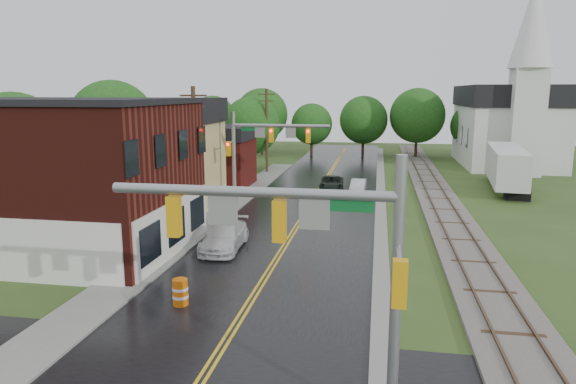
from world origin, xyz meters
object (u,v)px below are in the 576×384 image
(utility_pole_c, at_px, (267,129))
(suv_dark, at_px, (332,183))
(pickup_white, at_px, (225,237))
(church, at_px, (510,116))
(traffic_signal_near, at_px, (310,243))
(tree_left_c, at_px, (191,133))
(tree_left_b, at_px, (114,126))
(traffic_signal_far, at_px, (261,142))
(tree_left_a, at_px, (16,143))
(construction_barrel, at_px, (180,292))
(sedan_silver, at_px, (358,186))
(semi_trailer, at_px, (506,165))
(brick_building, at_px, (52,175))
(utility_pole_b, at_px, (195,152))
(tree_left_e, at_px, (252,127))

(utility_pole_c, relative_size, suv_dark, 2.01)
(utility_pole_c, bearing_deg, pickup_white, -82.55)
(church, distance_m, traffic_signal_near, 54.32)
(tree_left_c, bearing_deg, tree_left_b, -116.56)
(pickup_white, bearing_deg, traffic_signal_far, 89.40)
(utility_pole_c, xyz_separation_m, tree_left_a, (-13.05, -22.10, 0.39))
(construction_barrel, bearing_deg, sedan_silver, 76.31)
(tree_left_c, bearing_deg, suv_dark, -18.25)
(semi_trailer, bearing_deg, construction_barrel, -123.19)
(brick_building, height_order, traffic_signal_far, brick_building)
(utility_pole_b, distance_m, construction_barrel, 14.49)
(construction_barrel, bearing_deg, utility_pole_b, 107.05)
(tree_left_c, height_order, sedan_silver, tree_left_c)
(traffic_signal_far, height_order, semi_trailer, traffic_signal_far)
(tree_left_c, distance_m, sedan_silver, 18.66)
(suv_dark, xyz_separation_m, pickup_white, (-4.28, -18.52, 0.09))
(pickup_white, bearing_deg, tree_left_a, 159.85)
(tree_left_c, bearing_deg, utility_pole_c, 30.20)
(traffic_signal_far, height_order, suv_dark, traffic_signal_far)
(tree_left_b, relative_size, sedan_silver, 2.73)
(tree_left_a, bearing_deg, sedan_silver, 27.69)
(brick_building, height_order, traffic_signal_near, brick_building)
(pickup_white, bearing_deg, tree_left_e, 98.80)
(utility_pole_b, relative_size, tree_left_c, 1.18)
(traffic_signal_near, xyz_separation_m, utility_pole_c, (-10.27, 42.00, -0.25))
(suv_dark, relative_size, pickup_white, 0.91)
(brick_building, bearing_deg, utility_pole_b, 50.93)
(utility_pole_c, relative_size, pickup_white, 1.84)
(tree_left_c, xyz_separation_m, semi_trailer, (30.16, -2.05, -2.26))
(church, xyz_separation_m, pickup_white, (-23.20, -37.28, -5.12))
(brick_building, distance_m, construction_barrel, 12.14)
(traffic_signal_far, relative_size, suv_dark, 1.64)
(tree_left_b, xyz_separation_m, sedan_silver, (21.30, 2.23, -5.13))
(church, bearing_deg, construction_barrel, -116.80)
(traffic_signal_near, bearing_deg, utility_pole_c, 103.74)
(utility_pole_c, distance_m, sedan_silver, 14.83)
(church, relative_size, construction_barrel, 17.81)
(church, relative_size, semi_trailer, 1.65)
(tree_left_c, relative_size, sedan_silver, 2.15)
(tree_left_b, bearing_deg, tree_left_a, -101.31)
(tree_left_a, xyz_separation_m, tree_left_b, (2.00, 10.00, 0.60))
(church, xyz_separation_m, utility_pole_c, (-26.80, -9.74, -1.11))
(construction_barrel, bearing_deg, tree_left_c, 109.63)
(brick_building, distance_m, tree_left_c, 24.94)
(traffic_signal_near, xyz_separation_m, tree_left_b, (-21.32, 29.90, 0.75))
(brick_building, bearing_deg, suv_dark, 55.84)
(tree_left_a, bearing_deg, construction_barrel, -37.57)
(suv_dark, distance_m, sedan_silver, 2.53)
(tree_left_e, xyz_separation_m, sedan_silver, (12.30, -11.77, -4.23))
(utility_pole_b, relative_size, sedan_silver, 2.53)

